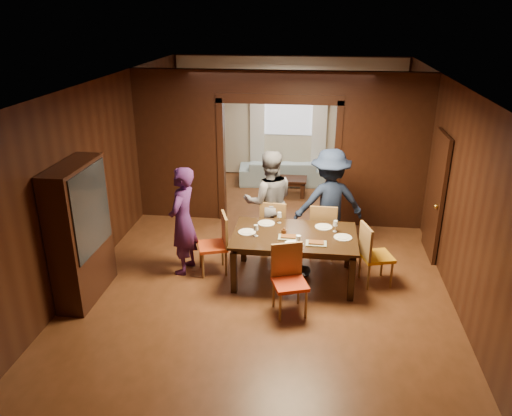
# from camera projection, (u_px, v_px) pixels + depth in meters

# --- Properties ---
(floor) EXTENTS (9.00, 9.00, 0.00)m
(floor) POSITION_uv_depth(u_px,v_px,m) (269.00, 257.00, 8.46)
(floor) COLOR #552F17
(floor) RESTS_ON ground
(ceiling) EXTENTS (5.50, 9.00, 0.02)m
(ceiling) POSITION_uv_depth(u_px,v_px,m) (271.00, 83.00, 7.37)
(ceiling) COLOR silver
(ceiling) RESTS_ON room_walls
(room_walls) EXTENTS (5.52, 9.01, 2.90)m
(room_walls) POSITION_uv_depth(u_px,v_px,m) (280.00, 143.00, 9.63)
(room_walls) COLOR black
(room_walls) RESTS_ON floor
(person_purple) EXTENTS (0.51, 0.69, 1.73)m
(person_purple) POSITION_uv_depth(u_px,v_px,m) (183.00, 221.00, 7.72)
(person_purple) COLOR #411B50
(person_purple) RESTS_ON floor
(person_grey) EXTENTS (0.99, 0.84, 1.78)m
(person_grey) POSITION_uv_depth(u_px,v_px,m) (269.00, 202.00, 8.40)
(person_grey) COLOR slate
(person_grey) RESTS_ON floor
(person_navy) EXTENTS (1.31, 0.96, 1.83)m
(person_navy) POSITION_uv_depth(u_px,v_px,m) (329.00, 202.00, 8.31)
(person_navy) COLOR #161F38
(person_navy) RESTS_ON floor
(sofa) EXTENTS (2.08, 0.98, 0.59)m
(sofa) POSITION_uv_depth(u_px,v_px,m) (282.00, 171.00, 11.90)
(sofa) COLOR #9CBBCC
(sofa) RESTS_ON floor
(serving_bowl) EXTENTS (0.36, 0.36, 0.09)m
(serving_bowl) POSITION_uv_depth(u_px,v_px,m) (301.00, 229.00, 7.58)
(serving_bowl) COLOR black
(serving_bowl) RESTS_ON dining_table
(dining_table) EXTENTS (1.86, 1.16, 0.76)m
(dining_table) POSITION_uv_depth(u_px,v_px,m) (294.00, 257.00, 7.64)
(dining_table) COLOR black
(dining_table) RESTS_ON floor
(coffee_table) EXTENTS (0.80, 0.50, 0.40)m
(coffee_table) POSITION_uv_depth(u_px,v_px,m) (288.00, 187.00, 11.16)
(coffee_table) COLOR black
(coffee_table) RESTS_ON floor
(chair_left) EXTENTS (0.56, 0.56, 0.97)m
(chair_left) POSITION_uv_depth(u_px,v_px,m) (212.00, 244.00, 7.82)
(chair_left) COLOR red
(chair_left) RESTS_ON floor
(chair_right) EXTENTS (0.55, 0.55, 0.97)m
(chair_right) POSITION_uv_depth(u_px,v_px,m) (377.00, 254.00, 7.49)
(chair_right) COLOR orange
(chair_right) RESTS_ON floor
(chair_far_l) EXTENTS (0.48, 0.48, 0.97)m
(chair_far_l) POSITION_uv_depth(u_px,v_px,m) (275.00, 225.00, 8.49)
(chair_far_l) COLOR #C85B12
(chair_far_l) RESTS_ON floor
(chair_far_r) EXTENTS (0.45, 0.45, 0.97)m
(chair_far_r) POSITION_uv_depth(u_px,v_px,m) (323.00, 229.00, 8.35)
(chair_far_r) COLOR red
(chair_far_r) RESTS_ON floor
(chair_near) EXTENTS (0.56, 0.56, 0.97)m
(chair_near) POSITION_uv_depth(u_px,v_px,m) (290.00, 282.00, 6.75)
(chair_near) COLOR red
(chair_near) RESTS_ON floor
(hutch) EXTENTS (0.40, 1.20, 2.00)m
(hutch) POSITION_uv_depth(u_px,v_px,m) (80.00, 233.00, 6.99)
(hutch) COLOR black
(hutch) RESTS_ON floor
(door_right) EXTENTS (0.06, 0.90, 2.10)m
(door_right) POSITION_uv_depth(u_px,v_px,m) (436.00, 196.00, 8.21)
(door_right) COLOR black
(door_right) RESTS_ON floor
(window_far) EXTENTS (1.20, 0.03, 1.30)m
(window_far) POSITION_uv_depth(u_px,v_px,m) (289.00, 108.00, 11.90)
(window_far) COLOR silver
(window_far) RESTS_ON back_wall
(curtain_left) EXTENTS (0.35, 0.06, 2.40)m
(curtain_left) POSITION_uv_depth(u_px,v_px,m) (257.00, 126.00, 12.12)
(curtain_left) COLOR white
(curtain_left) RESTS_ON back_wall
(curtain_right) EXTENTS (0.35, 0.06, 2.40)m
(curtain_right) POSITION_uv_depth(u_px,v_px,m) (319.00, 128.00, 11.95)
(curtain_right) COLOR white
(curtain_right) RESTS_ON back_wall
(plate_left) EXTENTS (0.27, 0.27, 0.01)m
(plate_left) POSITION_uv_depth(u_px,v_px,m) (247.00, 232.00, 7.57)
(plate_left) COLOR silver
(plate_left) RESTS_ON dining_table
(plate_far_l) EXTENTS (0.27, 0.27, 0.01)m
(plate_far_l) POSITION_uv_depth(u_px,v_px,m) (266.00, 223.00, 7.88)
(plate_far_l) COLOR silver
(plate_far_l) RESTS_ON dining_table
(plate_far_r) EXTENTS (0.27, 0.27, 0.01)m
(plate_far_r) POSITION_uv_depth(u_px,v_px,m) (324.00, 227.00, 7.75)
(plate_far_r) COLOR silver
(plate_far_r) RESTS_ON dining_table
(plate_right) EXTENTS (0.27, 0.27, 0.01)m
(plate_right) POSITION_uv_depth(u_px,v_px,m) (343.00, 237.00, 7.39)
(plate_right) COLOR silver
(plate_right) RESTS_ON dining_table
(plate_near) EXTENTS (0.27, 0.27, 0.01)m
(plate_near) POSITION_uv_depth(u_px,v_px,m) (294.00, 244.00, 7.20)
(plate_near) COLOR white
(plate_near) RESTS_ON dining_table
(platter_a) EXTENTS (0.30, 0.20, 0.04)m
(platter_a) POSITION_uv_depth(u_px,v_px,m) (288.00, 237.00, 7.39)
(platter_a) COLOR gray
(platter_a) RESTS_ON dining_table
(platter_b) EXTENTS (0.30, 0.20, 0.04)m
(platter_b) POSITION_uv_depth(u_px,v_px,m) (316.00, 243.00, 7.20)
(platter_b) COLOR gray
(platter_b) RESTS_ON dining_table
(wineglass_left) EXTENTS (0.08, 0.08, 0.18)m
(wineglass_left) POSITION_uv_depth(u_px,v_px,m) (256.00, 231.00, 7.42)
(wineglass_left) COLOR white
(wineglass_left) RESTS_ON dining_table
(wineglass_far) EXTENTS (0.08, 0.08, 0.18)m
(wineglass_far) POSITION_uv_depth(u_px,v_px,m) (279.00, 218.00, 7.87)
(wineglass_far) COLOR silver
(wineglass_far) RESTS_ON dining_table
(wineglass_right) EXTENTS (0.08, 0.08, 0.18)m
(wineglass_right) POSITION_uv_depth(u_px,v_px,m) (335.00, 226.00, 7.57)
(wineglass_right) COLOR silver
(wineglass_right) RESTS_ON dining_table
(tumbler) EXTENTS (0.07, 0.07, 0.14)m
(tumbler) POSITION_uv_depth(u_px,v_px,m) (298.00, 240.00, 7.16)
(tumbler) COLOR white
(tumbler) RESTS_ON dining_table
(condiment_jar) EXTENTS (0.08, 0.08, 0.11)m
(condiment_jar) POSITION_uv_depth(u_px,v_px,m) (284.00, 232.00, 7.47)
(condiment_jar) COLOR #462510
(condiment_jar) RESTS_ON dining_table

